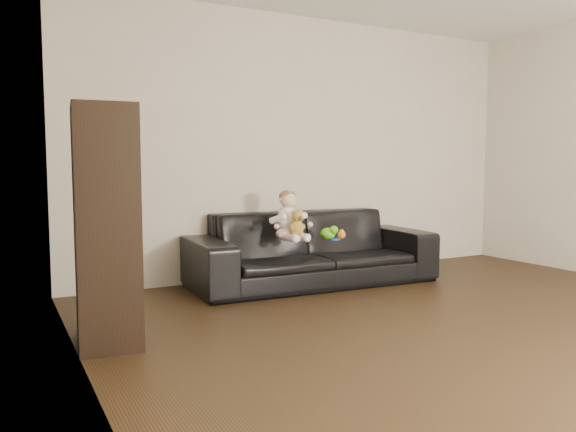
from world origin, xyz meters
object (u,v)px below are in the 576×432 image
toy_blue_disc (335,239)px  toy_rattle (342,235)px  cabinet (106,227)px  teddy_bear (297,224)px  sofa (312,248)px  baby (289,218)px  toy_green (328,234)px

toy_blue_disc → toy_rattle: bearing=21.2°
cabinet → teddy_bear: 1.88m
sofa → cabinet: cabinet is taller
baby → toy_rattle: 0.52m
cabinet → baby: cabinet is taller
toy_blue_disc → cabinet: bearing=-161.7°
cabinet → baby: size_ratio=3.27×
baby → toy_rattle: size_ratio=6.00×
sofa → toy_blue_disc: sofa is taller
cabinet → teddy_bear: (1.73, 0.72, -0.13)m
cabinet → sofa: bearing=31.7°
teddy_bear → toy_rattle: bearing=-19.8°
sofa → cabinet: size_ratio=1.56×
sofa → teddy_bear: size_ratio=9.96×
baby → toy_green: bearing=-26.6°
cabinet → toy_blue_disc: 2.23m
teddy_bear → toy_blue_disc: teddy_bear is taller
sofa → teddy_bear: teddy_bear is taller
cabinet → toy_green: 2.22m
baby → toy_blue_disc: size_ratio=4.80×
cabinet → teddy_bear: size_ratio=6.38×
toy_green → baby: bearing=164.8°
baby → teddy_bear: bearing=-97.3°
baby → teddy_bear: baby is taller
cabinet → toy_blue_disc: (2.10, 0.70, -0.29)m
cabinet → toy_rattle: size_ratio=19.61×
baby → toy_blue_disc: 0.46m
baby → toy_green: size_ratio=2.90×
toy_rattle → teddy_bear: bearing=-178.1°
cabinet → teddy_bear: cabinet is taller
teddy_bear → toy_rattle: 0.49m
baby → teddy_bear: (0.01, -0.14, -0.03)m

